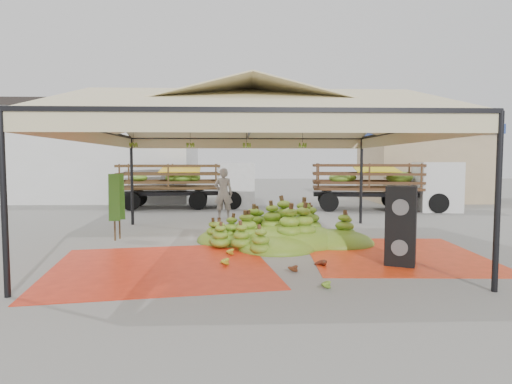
{
  "coord_description": "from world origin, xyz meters",
  "views": [
    {
      "loc": [
        -0.25,
        -10.88,
        2.17
      ],
      "look_at": [
        0.2,
        1.5,
        1.3
      ],
      "focal_mm": 30.0,
      "sensor_mm": 36.0,
      "label": 1
    }
  ],
  "objects_px": {
    "vendor": "(223,193)",
    "truck_right": "(389,181)",
    "speaker_stack": "(401,226)",
    "truck_left": "(193,180)",
    "banana_heap": "(288,223)"
  },
  "relations": [
    {
      "from": "vendor",
      "to": "truck_right",
      "type": "relative_size",
      "value": 0.3
    },
    {
      "from": "speaker_stack",
      "to": "vendor",
      "type": "bearing_deg",
      "value": 142.88
    },
    {
      "from": "speaker_stack",
      "to": "truck_left",
      "type": "height_order",
      "value": "truck_left"
    },
    {
      "from": "banana_heap",
      "to": "truck_left",
      "type": "relative_size",
      "value": 0.78
    },
    {
      "from": "speaker_stack",
      "to": "truck_left",
      "type": "bearing_deg",
      "value": 140.64
    },
    {
      "from": "banana_heap",
      "to": "vendor",
      "type": "relative_size",
      "value": 2.53
    },
    {
      "from": "speaker_stack",
      "to": "truck_right",
      "type": "bearing_deg",
      "value": 96.64
    },
    {
      "from": "truck_right",
      "to": "banana_heap",
      "type": "bearing_deg",
      "value": -117.01
    },
    {
      "from": "speaker_stack",
      "to": "vendor",
      "type": "distance_m",
      "value": 8.53
    },
    {
      "from": "banana_heap",
      "to": "truck_right",
      "type": "xyz_separation_m",
      "value": [
        5.47,
        7.7,
        0.8
      ]
    },
    {
      "from": "vendor",
      "to": "truck_right",
      "type": "xyz_separation_m",
      "value": [
        7.39,
        2.76,
        0.36
      ]
    },
    {
      "from": "banana_heap",
      "to": "speaker_stack",
      "type": "height_order",
      "value": "speaker_stack"
    },
    {
      "from": "vendor",
      "to": "truck_left",
      "type": "height_order",
      "value": "truck_left"
    },
    {
      "from": "speaker_stack",
      "to": "vendor",
      "type": "relative_size",
      "value": 0.85
    },
    {
      "from": "truck_right",
      "to": "vendor",
      "type": "bearing_deg",
      "value": -151.13
    }
  ]
}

